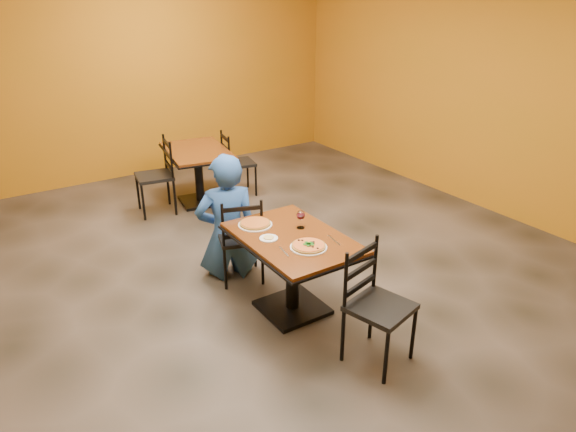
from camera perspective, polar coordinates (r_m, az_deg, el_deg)
floor at (r=5.25m, az=-2.58°, el=-7.59°), size 7.00×8.00×0.01m
wall_back at (r=8.28m, az=-17.62°, el=14.20°), size 7.00×0.01×3.00m
wall_right at (r=7.05m, az=22.96°, el=11.92°), size 0.01×8.00×3.00m
table_main at (r=4.61m, az=0.50°, el=-4.41°), size 0.83×1.23×0.75m
table_second at (r=7.12m, az=-9.80°, el=5.64°), size 0.96×1.27×0.75m
chair_main_near at (r=4.11m, az=10.06°, el=-9.87°), size 0.53×0.53×0.97m
chair_main_far at (r=5.20m, az=-5.27°, el=-2.35°), size 0.52×0.52×0.91m
chair_second_left at (r=6.94m, az=-14.41°, el=4.18°), size 0.51×0.51×0.98m
chair_second_right at (r=7.40m, az=-5.39°, el=5.76°), size 0.48×0.48×0.90m
diner at (r=5.25m, az=-6.74°, el=0.08°), size 0.72×0.58×1.28m
plate_main at (r=4.33m, az=2.26°, el=-3.43°), size 0.31×0.31×0.01m
pizza_main at (r=4.33m, az=2.26°, el=-3.24°), size 0.28×0.28×0.02m
plate_far at (r=4.74m, az=-3.61°, el=-0.96°), size 0.31×0.31×0.01m
pizza_far at (r=4.73m, az=-3.61°, el=-0.78°), size 0.28×0.28×0.02m
side_plate at (r=4.48m, az=-2.13°, el=-2.45°), size 0.16×0.16×0.01m
dip at (r=4.48m, az=-2.13°, el=-2.35°), size 0.09×0.09×0.01m
wine_glass at (r=4.64m, az=1.40°, el=-0.29°), size 0.08×0.08×0.18m
fork at (r=4.27m, az=-0.45°, el=-3.90°), size 0.04×0.19×0.00m
knife at (r=4.47m, az=5.05°, el=-2.64°), size 0.05×0.21×0.00m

